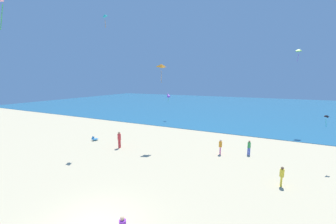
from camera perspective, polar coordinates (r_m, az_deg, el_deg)
ground_plane at (r=18.89m, az=2.66°, el=-12.75°), size 120.00×120.00×0.00m
ocean_water at (r=57.33m, az=19.19°, el=1.52°), size 120.00×60.00×0.05m
beach_chair_mid_beach at (r=25.33m, az=-20.00°, el=-7.05°), size 0.71×0.79×0.50m
person_0 at (r=21.71m, az=-13.54°, el=-7.30°), size 0.36×0.36×1.72m
person_1 at (r=20.76m, az=21.83°, el=-9.01°), size 0.37×0.37×1.40m
person_2 at (r=15.89m, az=29.34°, el=-15.20°), size 0.29×0.29×1.37m
person_3 at (r=20.06m, az=14.51°, el=-9.18°), size 0.34×0.34×1.45m
kite_black at (r=20.01m, az=38.19°, el=-0.98°), size 0.45×0.43×1.01m
kite_purple at (r=35.30m, az=0.06°, el=4.79°), size 1.03×0.93×1.70m
kite_orange at (r=21.17m, az=-1.87°, el=12.90°), size 1.03×1.05×1.98m
kite_lime at (r=32.01m, az=32.84°, el=14.42°), size 0.93×0.90×1.67m
kite_teal at (r=23.06m, az=-17.41°, el=24.45°), size 0.73×0.70×1.30m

